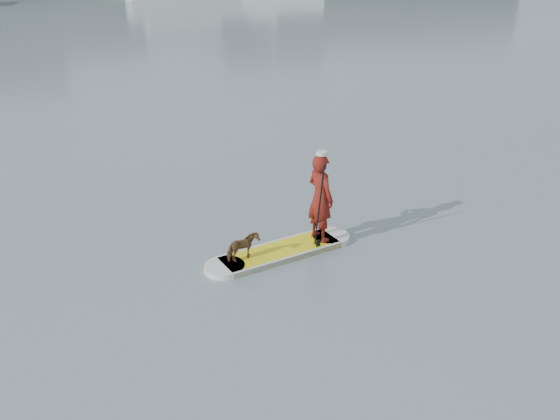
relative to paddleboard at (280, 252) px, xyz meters
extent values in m
plane|color=slate|center=(-2.79, 0.19, -0.06)|extent=(140.00, 140.00, 0.00)
cube|color=yellow|center=(0.00, 0.00, 0.00)|extent=(2.62, 1.38, 0.12)
cylinder|color=silver|center=(-1.21, -0.30, 0.00)|extent=(0.80, 0.80, 0.12)
cylinder|color=silver|center=(1.21, 0.30, 0.00)|extent=(0.80, 0.80, 0.12)
cube|color=silver|center=(-0.09, 0.36, 0.00)|extent=(2.44, 0.66, 0.12)
cube|color=silver|center=(0.09, -0.36, 0.00)|extent=(2.44, 0.66, 0.12)
imported|color=maroon|center=(0.93, 0.23, 0.99)|extent=(0.65, 0.79, 1.85)
cylinder|color=silver|center=(0.93, 0.23, 1.95)|extent=(0.22, 0.22, 0.07)
imported|color=brown|center=(-0.82, -0.20, 0.33)|extent=(0.71, 0.50, 0.55)
cylinder|color=black|center=(0.78, -0.10, 0.94)|extent=(0.10, 0.30, 1.89)
cube|color=black|center=(0.78, -0.10, 0.04)|extent=(0.10, 0.04, 0.32)
camera|label=1|loc=(-3.17, -10.65, 6.13)|focal=40.00mm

